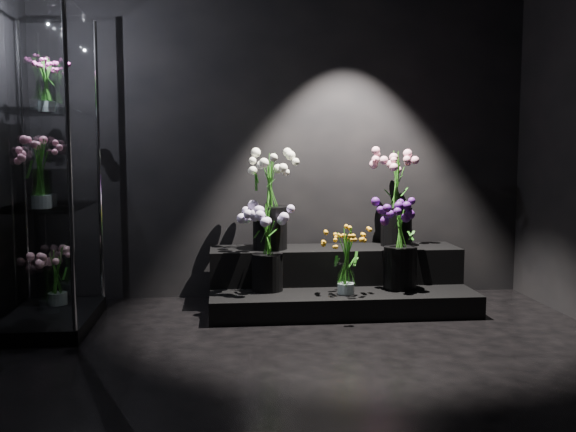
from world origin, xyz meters
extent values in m
plane|color=black|center=(0.00, 0.00, 0.00)|extent=(4.00, 4.00, 0.00)
plane|color=black|center=(0.00, 2.00, 1.40)|extent=(4.00, 0.00, 4.00)
plane|color=black|center=(0.00, -2.00, 1.40)|extent=(4.00, 0.00, 4.00)
cube|color=black|center=(0.38, 1.51, 0.08)|extent=(1.97, 0.87, 0.16)
cube|color=black|center=(0.38, 1.73, 0.30)|extent=(1.97, 0.44, 0.27)
cube|color=black|center=(-1.69, 1.20, 0.05)|extent=(0.58, 0.97, 0.10)
cube|color=white|center=(-1.69, 1.20, 0.83)|extent=(0.52, 0.91, 0.01)
cube|color=white|center=(-1.69, 1.20, 1.46)|extent=(0.52, 0.91, 0.01)
cylinder|color=white|center=(0.38, 1.27, 0.28)|extent=(0.13, 0.13, 0.23)
cylinder|color=black|center=(-0.18, 1.44, 0.30)|extent=(0.23, 0.23, 0.28)
cylinder|color=black|center=(0.82, 1.41, 0.32)|extent=(0.25, 0.25, 0.32)
cylinder|color=black|center=(-0.14, 1.70, 0.60)|extent=(0.27, 0.27, 0.33)
cylinder|color=black|center=(0.89, 1.76, 0.59)|extent=(0.25, 0.25, 0.31)
cylinder|color=white|center=(-1.66, 0.99, 0.95)|extent=(0.13, 0.13, 0.25)
cylinder|color=white|center=(-1.69, 1.34, 1.57)|extent=(0.12, 0.12, 0.21)
cylinder|color=white|center=(-1.69, 1.42, 0.22)|extent=(0.15, 0.15, 0.25)
camera|label=1|loc=(-0.50, -3.24, 1.22)|focal=40.00mm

